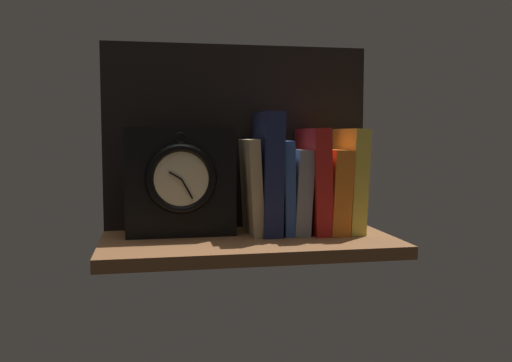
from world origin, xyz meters
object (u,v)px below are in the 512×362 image
Objects in this scene: book_navy_bierce at (267,173)px; book_orange_pandolfini at (331,190)px; book_yellow_seinlanguage at (348,180)px; book_red_requiem at (313,180)px; book_gray_chess at (296,191)px; framed_clock at (181,181)px; book_tan_shortstories at (251,187)px; book_blue_modern at (283,187)px.

book_orange_pandolfini is (14.32, -0.00, -3.96)cm from book_navy_bierce.
book_yellow_seinlanguage reaches higher than book_orange_pandolfini.
book_red_requiem is (10.26, -0.00, -1.68)cm from book_navy_bierce.
book_navy_bierce is 7.62cm from book_gray_chess.
framed_clock is at bearing -179.36° from book_yellow_seinlanguage.
book_orange_pandolfini is at bearing 0.72° from framed_clock.
book_blue_modern is (6.91, 0.00, -0.17)cm from book_tan_shortstories.
book_orange_pandolfini is (10.89, 0.00, -0.95)cm from book_blue_modern.
book_navy_bierce is at bearing 180.00° from book_yellow_seinlanguage.
book_red_requiem is 28.79cm from framed_clock.
book_gray_chess is 4.38cm from book_red_requiem.
book_tan_shortstories reaches higher than book_blue_modern.
book_tan_shortstories is at bearing 180.00° from book_yellow_seinlanguage.
framed_clock is at bearing -179.28° from book_orange_pandolfini.
book_tan_shortstories is 4.50cm from book_navy_bierce.
book_tan_shortstories is at bearing 180.00° from book_gray_chess.
book_red_requiem is at bearing 0.82° from framed_clock.
book_red_requiem is 1.01× the size of book_yellow_seinlanguage.
book_yellow_seinlanguage is (21.74, 0.00, 1.10)cm from book_tan_shortstories.
book_yellow_seinlanguage is (14.82, 0.00, 1.27)cm from book_blue_modern.
book_navy_bierce reaches higher than book_orange_pandolfini.
book_navy_bierce reaches higher than book_blue_modern.
book_navy_bierce is at bearing 180.00° from book_red_requiem.
book_navy_bierce reaches higher than book_yellow_seinlanguage.
book_blue_modern is at bearing 180.00° from book_gray_chess.
book_blue_modern is 14.88cm from book_yellow_seinlanguage.
book_red_requiem reaches higher than book_tan_shortstories.
book_navy_bierce is 4.56cm from book_blue_modern.
book_gray_chess is 25.17cm from framed_clock.
book_red_requiem is (3.75, -0.00, 2.27)cm from book_gray_chess.
book_blue_modern is at bearing -0.00° from book_navy_bierce.
book_tan_shortstories is 0.89× the size of framed_clock.
book_blue_modern is at bearing 1.08° from framed_clock.
book_yellow_seinlanguage is at bearing 0.00° from book_gray_chess.
book_gray_chess and book_orange_pandolfini have the same top height.
book_navy_bierce is 1.44× the size of book_orange_pandolfini.
book_yellow_seinlanguage reaches higher than book_gray_chess.
book_blue_modern is at bearing 180.00° from book_orange_pandolfini.
book_red_requiem is at bearing -0.00° from book_gray_chess.
book_yellow_seinlanguage is at bearing 0.00° from book_orange_pandolfini.
book_tan_shortstories is at bearing -180.00° from book_navy_bierce.
book_navy_bierce is at bearing 180.00° from book_gray_chess.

